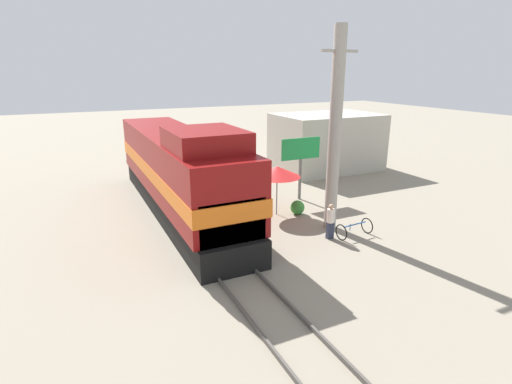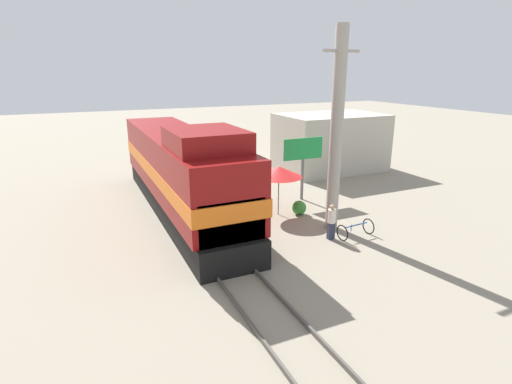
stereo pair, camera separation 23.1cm
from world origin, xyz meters
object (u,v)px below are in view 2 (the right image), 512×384
billboard_sign (303,153)px  bicycle (356,229)px  locomotive (182,173)px  person_bystander (332,221)px  utility_pole (336,132)px  vendor_umbrella (279,172)px

billboard_sign → bicycle: 6.13m
billboard_sign → bicycle: size_ratio=2.15×
locomotive → person_bystander: (4.98, -5.86, -1.32)m
utility_pole → bicycle: bearing=-76.4°
locomotive → person_bystander: locomotive is taller
locomotive → person_bystander: bearing=-49.6°
billboard_sign → utility_pole: bearing=-102.7°
locomotive → billboard_sign: (6.70, -0.52, 0.53)m
utility_pole → bicycle: 4.34m
vendor_umbrella → bicycle: (1.73, -3.99, -1.88)m
person_bystander → bicycle: 1.23m
locomotive → utility_pole: (5.74, -4.79, 2.31)m
bicycle → locomotive: bearing=-140.3°
utility_pole → locomotive: bearing=140.2°
locomotive → vendor_umbrella: size_ratio=6.12×
vendor_umbrella → billboard_sign: 2.91m
person_bystander → bicycle: person_bystander is taller
utility_pole → billboard_sign: size_ratio=2.53×
utility_pole → person_bystander: bearing=-125.5°
bicycle → vendor_umbrella: bearing=-161.4°
utility_pole → person_bystander: size_ratio=5.63×
person_bystander → billboard_sign: bearing=72.1°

